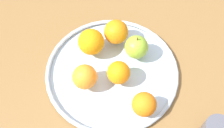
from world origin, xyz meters
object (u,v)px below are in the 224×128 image
Objects in this scene: apple at (136,47)px; orange_front_right at (86,78)px; fruit_bowl at (112,71)px; orange_back_right at (144,104)px; orange_back_left at (118,73)px; orange_center at (116,32)px; orange_front_left at (91,42)px.

orange_front_right is (18.01, 1.57, -0.01)cm from apple.
orange_back_right is at bearing 92.48° from fruit_bowl.
orange_back_right is (-0.92, 11.65, -0.01)cm from orange_back_left.
orange_back_right reaches higher than fruit_bowl.
orange_center is 1.15× the size of orange_back_right.
orange_front_right is (8.85, 0.49, 4.41)cm from fruit_bowl.
fruit_bowl is at bearing 52.63° from orange_center.
apple is at bearing -175.02° from orange_front_right.
orange_center is (-6.86, -8.98, 4.68)cm from fruit_bowl.
apple is 18.08cm from orange_front_right.
orange_front_left reaches higher than orange_front_right.
orange_back_left is 11.69cm from orange_back_right.
fruit_bowl is 10.75cm from orange_front_left.
orange_center reaches higher than orange_back_left.
orange_center is at bearing -73.78° from apple.
orange_front_left is at bearing -83.91° from orange_back_left.
orange_center reaches higher than fruit_bowl.
orange_front_left is at bearing -84.66° from orange_back_right.
orange_center reaches higher than orange_back_right.
apple reaches higher than fruit_bowl.
fruit_bowl is at bearing -176.81° from orange_front_right.
orange_back_right is at bearing 95.34° from orange_front_left.
orange_back_left is at bearing 96.09° from orange_front_left.
orange_center is 0.95× the size of orange_front_left.
orange_center is 24.98cm from orange_back_right.
apple is 0.99× the size of orange_front_left.
orange_front_right is 1.06× the size of orange_back_right.
fruit_bowl is 12.23cm from orange_center.
orange_back_left is at bearing 160.31° from orange_front_right.
apple is 13.67cm from orange_front_left.
orange_back_left and orange_back_right have the same top height.
orange_front_left is (2.31, -24.66, 0.67)cm from orange_back_right.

